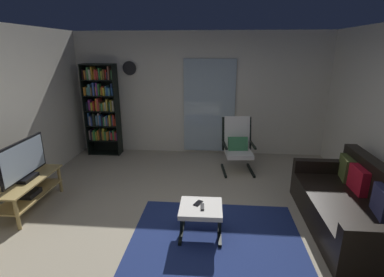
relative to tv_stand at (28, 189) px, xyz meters
name	(u,v)px	position (x,y,z in m)	size (l,w,h in m)	color
ground_plane	(186,225)	(2.33, -0.25, -0.30)	(7.02, 7.02, 0.00)	#AEA28A
wall_back	(200,94)	(2.33, 2.65, 1.00)	(5.60, 0.06, 2.60)	silver
glass_door_panel	(209,107)	(2.54, 2.59, 0.75)	(1.10, 0.01, 2.00)	silver
area_rug	(216,238)	(2.73, -0.49, -0.30)	(2.11, 1.64, 0.01)	navy
tv_stand	(28,189)	(0.00, 0.00, 0.00)	(0.46, 1.15, 0.46)	tan
television	(23,162)	(0.00, 0.00, 0.43)	(0.20, 0.95, 0.58)	black
bookshelf_near_tv	(102,107)	(0.24, 2.36, 0.74)	(0.70, 0.30, 1.95)	black
leather_sofa	(352,207)	(4.46, -0.12, 0.01)	(0.92, 1.91, 0.85)	black
lounge_armchair	(238,143)	(3.11, 1.69, 0.23)	(0.63, 0.71, 1.02)	black
ottoman	(201,211)	(2.53, -0.43, 0.03)	(0.53, 0.49, 0.41)	white
tv_remote	(202,207)	(2.55, -0.46, 0.11)	(0.04, 0.14, 0.02)	black
cell_phone	(198,203)	(2.49, -0.37, 0.11)	(0.07, 0.14, 0.01)	black
wall_clock	(130,68)	(0.84, 2.58, 1.55)	(0.29, 0.03, 0.29)	silver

